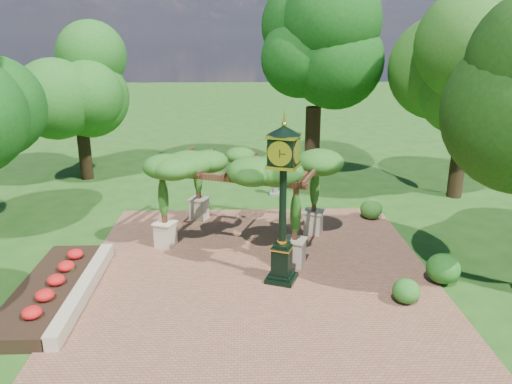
{
  "coord_description": "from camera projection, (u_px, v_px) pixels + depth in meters",
  "views": [
    {
      "loc": [
        -0.46,
        -11.37,
        6.64
      ],
      "look_at": [
        0.0,
        2.5,
        2.2
      ],
      "focal_mm": 35.0,
      "sensor_mm": 36.0,
      "label": 1
    }
  ],
  "objects": [
    {
      "name": "tree_north",
      "position": [
        315.0,
        52.0,
        23.03
      ],
      "size": [
        4.37,
        4.37,
        8.42
      ],
      "color": "#331F14",
      "rests_on": "ground"
    },
    {
      "name": "flower_bed",
      "position": [
        50.0,
        290.0,
        13.11
      ],
      "size": [
        1.5,
        5.0,
        0.36
      ],
      "primitive_type": "cube",
      "color": "red",
      "rests_on": "ground"
    },
    {
      "name": "sundial",
      "position": [
        275.0,
        186.0,
        21.41
      ],
      "size": [
        0.48,
        0.48,
        0.86
      ],
      "rotation": [
        0.0,
        0.0,
        0.02
      ],
      "color": "gray",
      "rests_on": "ground"
    },
    {
      "name": "tree_west_far",
      "position": [
        77.0,
        79.0,
        22.4
      ],
      "size": [
        3.7,
        3.7,
        6.76
      ],
      "color": "black",
      "rests_on": "ground"
    },
    {
      "name": "brick_plaza",
      "position": [
        258.0,
        283.0,
        13.8
      ],
      "size": [
        10.0,
        12.0,
        0.04
      ],
      "primitive_type": "cube",
      "color": "brown",
      "rests_on": "ground"
    },
    {
      "name": "shrub_front",
      "position": [
        406.0,
        291.0,
        12.72
      ],
      "size": [
        0.85,
        0.85,
        0.63
      ],
      "primitive_type": "ellipsoid",
      "rotation": [
        0.0,
        0.0,
        -0.25
      ],
      "color": "#23621C",
      "rests_on": "brick_plaza"
    },
    {
      "name": "ground",
      "position": [
        259.0,
        303.0,
        12.86
      ],
      "size": [
        120.0,
        120.0,
        0.0
      ],
      "primitive_type": "plane",
      "color": "#1E4714",
      "rests_on": "ground"
    },
    {
      "name": "shrub_mid",
      "position": [
        443.0,
        269.0,
        13.71
      ],
      "size": [
        1.15,
        1.15,
        0.83
      ],
      "primitive_type": "ellipsoid",
      "rotation": [
        0.0,
        0.0,
        -0.3
      ],
      "color": "#1E5919",
      "rests_on": "brick_plaza"
    },
    {
      "name": "shrub_back",
      "position": [
        371.0,
        209.0,
        18.48
      ],
      "size": [
        1.06,
        1.06,
        0.73
      ],
      "primitive_type": "ellipsoid",
      "rotation": [
        0.0,
        0.0,
        0.4
      ],
      "color": "#2B651D",
      "rests_on": "brick_plaza"
    },
    {
      "name": "pergola",
      "position": [
        241.0,
        166.0,
        15.93
      ],
      "size": [
        5.75,
        4.64,
        3.13
      ],
      "rotation": [
        0.0,
        0.0,
        -0.36
      ],
      "color": "beige",
      "rests_on": "brick_plaza"
    },
    {
      "name": "pedestal_clock",
      "position": [
        283.0,
        191.0,
        13.15
      ],
      "size": [
        1.13,
        1.13,
        4.46
      ],
      "rotation": [
        0.0,
        0.0,
        -0.37
      ],
      "color": "black",
      "rests_on": "brick_plaza"
    },
    {
      "name": "tree_east_far",
      "position": [
        471.0,
        64.0,
        19.53
      ],
      "size": [
        4.39,
        4.39,
        7.98
      ],
      "color": "black",
      "rests_on": "ground"
    },
    {
      "name": "border_wall",
      "position": [
        84.0,
        289.0,
        13.13
      ],
      "size": [
        0.35,
        5.0,
        0.4
      ],
      "primitive_type": "cube",
      "color": "#C6B793",
      "rests_on": "ground"
    }
  ]
}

